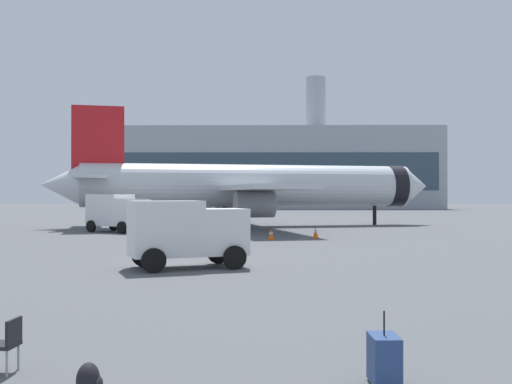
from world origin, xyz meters
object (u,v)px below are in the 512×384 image
at_px(airplane_at_gate, 249,186).
at_px(gate_chair, 6,342).
at_px(rolling_suitcase, 384,359).
at_px(traveller_backpack, 89,381).
at_px(safety_cone_mid, 242,240).
at_px(safety_cone_far, 271,234).
at_px(cargo_van, 186,230).
at_px(service_truck, 117,211).
at_px(safety_cone_outer, 316,233).
at_px(safety_cone_near, 187,221).

distance_m(airplane_at_gate, gate_chair, 46.09).
relative_size(rolling_suitcase, traveller_backpack, 2.29).
distance_m(safety_cone_mid, safety_cone_far, 5.82).
bearing_deg(cargo_van, service_truck, 109.50).
xyz_separation_m(cargo_van, rolling_suitcase, (4.73, -14.56, -1.06)).
height_order(service_truck, safety_cone_mid, service_truck).
relative_size(airplane_at_gate, service_truck, 6.79).
distance_m(safety_cone_far, traveller_backpack, 30.47).
distance_m(safety_cone_far, safety_cone_outer, 3.23).
bearing_deg(rolling_suitcase, safety_cone_mid, 96.82).
bearing_deg(rolling_suitcase, gate_chair, 174.46).
bearing_deg(safety_cone_near, safety_cone_outer, -59.07).
distance_m(safety_cone_mid, rolling_suitcase, 24.35).
xyz_separation_m(safety_cone_mid, safety_cone_outer, (4.58, 6.93, -0.03)).
height_order(service_truck, safety_cone_near, service_truck).
distance_m(safety_cone_near, safety_cone_outer, 20.58).
bearing_deg(airplane_at_gate, safety_cone_far, -83.96).
bearing_deg(service_truck, cargo_van, -70.50).
distance_m(service_truck, traveller_backpack, 39.23).
relative_size(safety_cone_near, safety_cone_outer, 1.08).
relative_size(safety_cone_outer, traveller_backpack, 1.53).
bearing_deg(cargo_van, rolling_suitcase, -72.01).
xyz_separation_m(service_truck, safety_cone_outer, (14.60, -6.56, -1.25)).
bearing_deg(safety_cone_outer, traveller_backpack, -100.52).
relative_size(service_truck, safety_cone_outer, 7.11).
height_order(cargo_van, safety_cone_near, cargo_van).
distance_m(service_truck, safety_cone_outer, 16.05).
relative_size(safety_cone_near, traveller_backpack, 1.65).
bearing_deg(gate_chair, airplane_at_gate, 86.48).
bearing_deg(safety_cone_mid, safety_cone_far, 73.60).
xyz_separation_m(cargo_van, safety_cone_mid, (1.84, 9.62, -1.05)).
relative_size(safety_cone_far, rolling_suitcase, 0.63).
relative_size(airplane_at_gate, rolling_suitcase, 32.20).
bearing_deg(gate_chair, safety_cone_outer, 76.16).
bearing_deg(service_truck, safety_cone_outer, -24.18).
height_order(service_truck, cargo_van, service_truck).
bearing_deg(cargo_van, safety_cone_near, 96.94).
xyz_separation_m(airplane_at_gate, rolling_suitcase, (3.01, -46.46, -3.27)).
distance_m(airplane_at_gate, cargo_van, 32.02).
xyz_separation_m(airplane_at_gate, safety_cone_mid, (0.12, -22.28, -3.26)).
xyz_separation_m(safety_cone_far, safety_cone_outer, (2.94, 1.34, 0.02)).
relative_size(cargo_van, safety_cone_far, 6.92).
bearing_deg(cargo_van, safety_cone_mid, 79.18).
relative_size(rolling_suitcase, gate_chair, 1.28).
distance_m(airplane_at_gate, safety_cone_outer, 16.39).
bearing_deg(safety_cone_outer, airplane_at_gate, 107.03).
relative_size(safety_cone_near, rolling_suitcase, 0.72).
height_order(airplane_at_gate, safety_cone_mid, airplane_at_gate).
height_order(safety_cone_near, gate_chair, gate_chair).
bearing_deg(safety_cone_outer, safety_cone_mid, -123.47).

